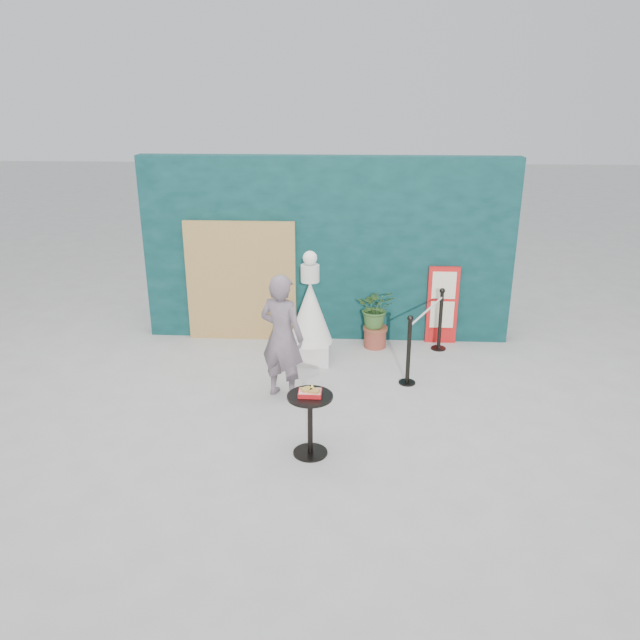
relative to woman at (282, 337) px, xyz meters
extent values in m
plane|color=#ADAAA5|center=(0.49, -0.89, -0.87)|extent=(60.00, 60.00, 0.00)
cube|color=#092828|center=(0.49, 2.26, 0.63)|extent=(6.00, 0.30, 3.00)
cube|color=tan|center=(-0.91, 2.05, 0.13)|extent=(1.80, 0.08, 2.00)
imported|color=slate|center=(0.00, 0.00, 0.00)|extent=(0.74, 0.63, 1.73)
cube|color=red|center=(2.39, 2.07, -0.22)|extent=(0.50, 0.06, 1.30)
cube|color=beige|center=(2.39, 2.04, 0.13)|extent=(0.38, 0.02, 0.45)
cube|color=beige|center=(2.39, 2.04, -0.37)|extent=(0.38, 0.02, 0.45)
cube|color=red|center=(2.39, 2.04, -0.72)|extent=(0.38, 0.02, 0.18)
cube|color=silver|center=(0.29, 1.21, -0.71)|extent=(0.58, 0.58, 0.32)
cone|color=white|center=(0.29, 1.21, -0.07)|extent=(0.68, 0.68, 0.96)
cylinder|color=silver|center=(0.29, 1.21, 0.54)|extent=(0.28, 0.28, 0.26)
sphere|color=white|center=(0.29, 1.21, 0.77)|extent=(0.21, 0.21, 0.21)
cylinder|color=black|center=(0.48, -1.44, -0.86)|extent=(0.40, 0.40, 0.02)
cylinder|color=black|center=(0.48, -1.44, -0.51)|extent=(0.06, 0.06, 0.72)
cylinder|color=black|center=(0.48, -1.44, -0.13)|extent=(0.52, 0.52, 0.03)
cube|color=red|center=(0.48, -1.44, -0.09)|extent=(0.26, 0.19, 0.05)
cube|color=red|center=(0.48, -1.44, -0.06)|extent=(0.24, 0.17, 0.00)
cube|color=gold|center=(0.44, -1.43, -0.05)|extent=(0.15, 0.14, 0.02)
cube|color=#BD9945|center=(0.53, -1.46, -0.05)|extent=(0.13, 0.13, 0.02)
cone|color=#FDF142|center=(0.50, -1.39, -0.03)|extent=(0.06, 0.06, 0.06)
cylinder|color=#943A30|center=(1.30, 1.81, -0.72)|extent=(0.36, 0.36, 0.30)
cylinder|color=brown|center=(1.30, 1.81, -0.54)|extent=(0.40, 0.40, 0.05)
imported|color=#335826|center=(1.30, 1.81, -0.19)|extent=(0.59, 0.51, 0.65)
cylinder|color=black|center=(1.73, 0.48, -0.86)|extent=(0.24, 0.24, 0.02)
cylinder|color=black|center=(1.73, 0.48, -0.39)|extent=(0.06, 0.06, 0.96)
sphere|color=black|center=(1.73, 0.48, 0.12)|extent=(0.09, 0.09, 0.09)
cylinder|color=black|center=(2.33, 1.78, -0.86)|extent=(0.24, 0.24, 0.02)
cylinder|color=black|center=(2.33, 1.78, -0.39)|extent=(0.06, 0.06, 0.96)
sphere|color=black|center=(2.33, 1.78, 0.12)|extent=(0.09, 0.09, 0.09)
cylinder|color=silver|center=(2.03, 1.13, 0.01)|extent=(0.63, 1.31, 0.03)
camera|label=1|loc=(0.95, -7.66, 3.09)|focal=35.00mm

